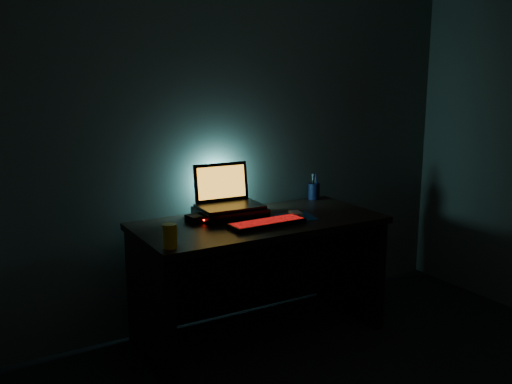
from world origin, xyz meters
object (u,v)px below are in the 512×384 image
Objects in this scene: keyboard at (267,223)px; mouse at (296,214)px; router at (199,218)px; pen_cup at (314,191)px; juice_glass at (170,236)px; laptop at (226,197)px.

keyboard is 4.62× the size of mouse.
router is (-0.56, 0.20, 0.00)m from mouse.
router is (-0.96, -0.16, -0.03)m from pen_cup.
mouse is 0.92m from juice_glass.
juice_glass is (-0.90, -0.19, 0.04)m from mouse.
keyboard is 0.66m from juice_glass.
pen_cup reaches higher than mouse.
laptop is 0.24m from router.
keyboard is at bearing -146.35° from pen_cup.
keyboard is at bearing -149.99° from mouse.
keyboard is 3.16× the size of router.
laptop reaches higher than pen_cup.
pen_cup is 0.97m from router.
router is (-0.31, 0.27, 0.01)m from keyboard.
pen_cup is 1.41m from juice_glass.
mouse is 0.81× the size of juice_glass.
router is at bearing -162.21° from laptop.
keyboard is (0.09, -0.33, -0.11)m from laptop.
laptop reaches higher than juice_glass.
laptop is 0.72m from juice_glass.
juice_glass is at bearing -156.92° from pen_cup.
juice_glass is at bearing -153.82° from mouse.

